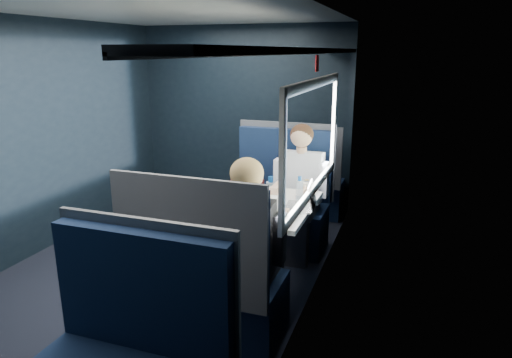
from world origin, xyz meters
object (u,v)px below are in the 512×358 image
(seat_row_front, at_px, (300,184))
(bottle_small, at_px, (299,190))
(table, at_px, (271,213))
(woman, at_px, (250,239))
(laptop, at_px, (305,202))
(seat_bay_near, at_px, (278,206))
(seat_bay_far, at_px, (208,285))
(cup, at_px, (305,188))
(man, at_px, (299,185))

(seat_row_front, height_order, bottle_small, seat_row_front)
(table, xyz_separation_m, bottle_small, (0.19, 0.20, 0.17))
(woman, height_order, laptop, woman)
(seat_bay_near, distance_m, seat_bay_far, 1.74)
(seat_row_front, bearing_deg, table, -84.20)
(seat_bay_far, bearing_deg, cup, 73.58)
(cup, bearing_deg, seat_row_front, 105.19)
(table, bearing_deg, seat_row_front, 95.80)
(woman, bearing_deg, cup, 83.47)
(laptop, height_order, bottle_small, laptop)
(seat_bay_near, distance_m, man, 0.43)
(seat_bay_far, relative_size, seat_row_front, 1.09)
(man, height_order, laptop, man)
(seat_bay_near, relative_size, laptop, 4.00)
(table, distance_m, seat_row_front, 1.82)
(cup, bearing_deg, seat_bay_near, 130.32)
(seat_row_front, relative_size, bottle_small, 5.48)
(seat_bay_near, height_order, woman, woman)
(man, relative_size, laptop, 4.20)
(seat_row_front, bearing_deg, bottle_small, -76.78)
(table, xyz_separation_m, man, (0.07, 0.70, 0.06))
(man, bearing_deg, cup, -66.46)
(seat_bay_near, bearing_deg, woman, -80.46)
(seat_row_front, relative_size, man, 0.88)
(seat_row_front, bearing_deg, seat_bay_near, -90.90)
(laptop, bearing_deg, cup, 103.32)
(seat_bay_far, distance_m, man, 1.62)
(man, bearing_deg, laptop, -72.27)
(woman, bearing_deg, table, 95.45)
(seat_bay_near, distance_m, cup, 0.71)
(man, distance_m, cup, 0.33)
(cup, bearing_deg, table, -115.65)
(seat_bay_near, bearing_deg, laptop, -60.68)
(seat_row_front, xyz_separation_m, cup, (0.38, -1.39, 0.38))
(table, bearing_deg, seat_bay_near, 102.79)
(woman, bearing_deg, seat_row_front, 95.70)
(table, distance_m, bottle_small, 0.32)
(seat_bay_near, bearing_deg, bottle_small, -59.81)
(man, bearing_deg, seat_row_front, 102.83)
(seat_bay_near, relative_size, bottle_small, 5.95)
(bottle_small, bearing_deg, cup, 89.46)
(woman, relative_size, laptop, 4.20)
(seat_bay_near, relative_size, seat_row_front, 1.09)
(seat_bay_near, relative_size, seat_bay_far, 1.00)
(cup, bearing_deg, man, 113.54)
(table, xyz_separation_m, cup, (0.20, 0.41, 0.12))
(laptop, height_order, cup, laptop)
(seat_bay_near, height_order, laptop, seat_bay_near)
(seat_bay_far, bearing_deg, laptop, 61.49)
(table, distance_m, man, 0.70)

